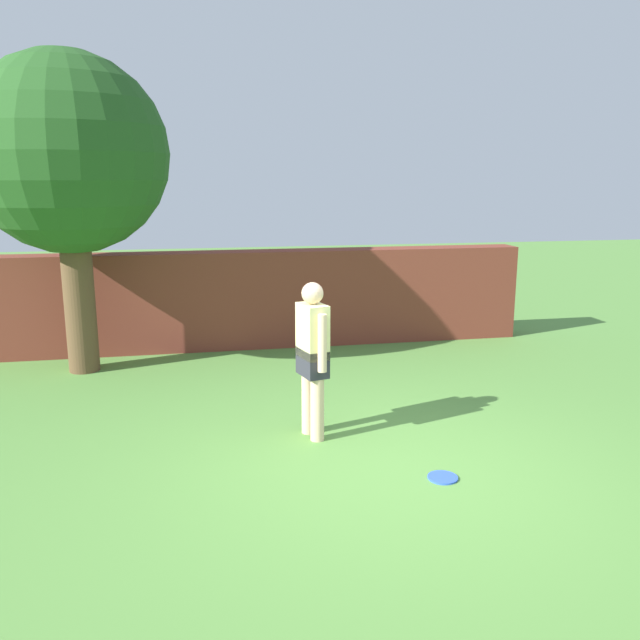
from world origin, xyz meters
TOP-DOWN VIEW (x-y plane):
  - ground_plane at (0.00, 0.00)m, footprint 40.00×40.00m
  - brick_wall at (-1.50, 4.81)m, footprint 10.07×0.50m
  - tree at (-3.26, 3.91)m, footprint 2.61×2.61m
  - person at (-0.57, 0.96)m, footprint 0.30×0.53m
  - frisbee_blue at (0.39, -0.23)m, footprint 0.27×0.27m

SIDE VIEW (x-z plane):
  - ground_plane at x=0.00m, z-range 0.00..0.00m
  - frisbee_blue at x=0.39m, z-range 0.00..0.02m
  - brick_wall at x=-1.50m, z-range 0.00..1.52m
  - person at x=-0.57m, z-range 0.09..1.71m
  - tree at x=-3.26m, z-range 0.78..5.02m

